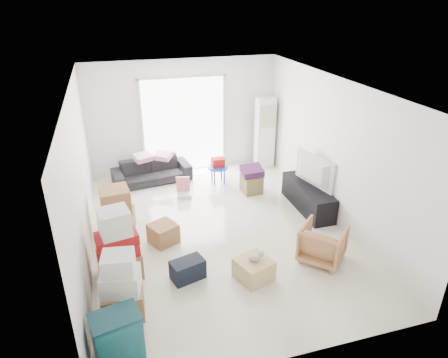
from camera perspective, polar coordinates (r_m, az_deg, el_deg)
name	(u,v)px	position (r m, az deg, el deg)	size (l,w,h in m)	color
room_shell	(217,164)	(6.88, -0.99, 2.14)	(4.98, 6.48, 3.18)	white
sliding_door	(184,121)	(9.66, -5.74, 8.18)	(2.10, 0.04, 2.33)	white
ac_tower	(265,133)	(9.99, 5.83, 6.55)	(0.45, 0.30, 1.75)	white
tv_console	(308,197)	(8.31, 11.90, -2.51)	(0.46, 1.54, 0.51)	black
television	(309,182)	(8.17, 12.10, -0.47)	(1.09, 0.63, 0.14)	black
sofa	(151,168)	(9.40, -10.32, 1.60)	(1.78, 0.52, 0.70)	black
pillow_left	(142,151)	(9.28, -11.61, 3.90)	(0.39, 0.31, 0.12)	#DBA0AF
pillow_right	(163,150)	(9.29, -8.72, 4.11)	(0.32, 0.26, 0.11)	#DBA0AF
armchair	(323,242)	(6.79, 13.94, -8.69)	(0.67, 0.63, 0.69)	tan
storage_bins	(118,337)	(5.25, -14.96, -20.93)	(0.64, 0.51, 0.65)	#124E55
box_stack_a	(122,289)	(5.70, -14.41, -14.92)	(0.57, 0.50, 1.00)	#966C44
box_stack_b	(118,248)	(6.37, -14.92, -9.55)	(0.69, 0.69, 1.16)	#966C44
box_stack_c	(116,211)	(7.54, -15.11, -4.45)	(0.67, 0.59, 0.88)	#966C44
loose_box	(163,233)	(7.18, -8.66, -7.69)	(0.43, 0.43, 0.36)	#966C44
duffel_bag	(188,270)	(6.33, -5.21, -12.75)	(0.50, 0.30, 0.32)	black
ottoman	(251,184)	(8.83, 3.95, -0.67)	(0.41, 0.41, 0.41)	olive
blanket	(252,172)	(8.72, 4.00, 0.95)	(0.45, 0.45, 0.14)	#481C47
kids_table	(218,165)	(9.17, -0.86, 1.94)	(0.47, 0.47, 0.61)	blue
toy_walker	(184,191)	(8.73, -5.75, -1.70)	(0.36, 0.33, 0.42)	silver
wood_crate	(254,269)	(6.32, 4.28, -12.74)	(0.49, 0.49, 0.33)	tan
plush_bunny	(256,257)	(6.20, 4.58, -11.01)	(0.26, 0.15, 0.13)	#B2ADA8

